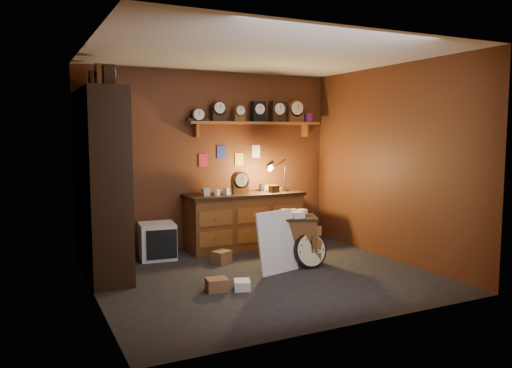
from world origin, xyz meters
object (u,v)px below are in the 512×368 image
object	(u,v)px
shelving_unit	(98,175)
big_round_clock	(310,250)
workbench	(245,217)
low_cabinet	(295,238)

from	to	relation	value
shelving_unit	big_round_clock	distance (m)	2.88
workbench	low_cabinet	size ratio (longest dim) A/B	2.47
low_cabinet	big_round_clock	size ratio (longest dim) A/B	1.56
low_cabinet	big_round_clock	xyz separation A→B (m)	(0.09, -0.25, -0.13)
workbench	low_cabinet	bearing A→B (deg)	-79.73
shelving_unit	workbench	bearing A→B (deg)	12.54
workbench	big_round_clock	world-z (taller)	workbench
low_cabinet	big_round_clock	distance (m)	0.29
big_round_clock	low_cabinet	bearing A→B (deg)	109.55
shelving_unit	big_round_clock	world-z (taller)	shelving_unit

